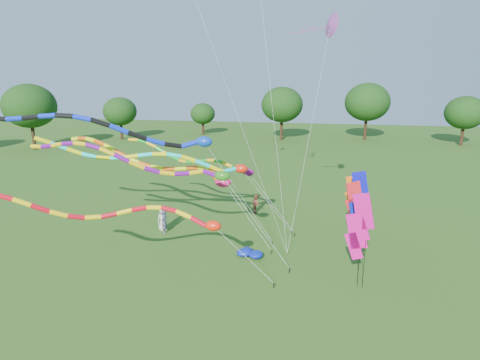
% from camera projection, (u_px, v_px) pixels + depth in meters
% --- Properties ---
extents(ground, '(160.00, 160.00, 0.00)m').
position_uv_depth(ground, '(231.00, 286.00, 20.41)').
color(ground, '#274F15').
rests_on(ground, ground).
extents(tree_ring, '(119.76, 113.67, 9.69)m').
position_uv_depth(tree_ring, '(233.00, 176.00, 19.84)').
color(tree_ring, '#382314').
rests_on(tree_ring, ground).
extents(tube_kite_red, '(12.55, 3.95, 6.03)m').
position_uv_depth(tube_kite_red, '(131.00, 215.00, 18.92)').
color(tube_kite_red, black).
rests_on(tube_kite_red, ground).
extents(tube_kite_orange, '(14.95, 3.86, 6.90)m').
position_uv_depth(tube_kite_orange, '(163.00, 164.00, 26.28)').
color(tube_kite_orange, black).
rests_on(tube_kite_orange, ground).
extents(tube_kite_purple, '(14.52, 1.38, 7.60)m').
position_uv_depth(tube_kite_purple, '(146.00, 163.00, 21.49)').
color(tube_kite_purple, black).
rests_on(tube_kite_purple, ground).
extents(tube_kite_blue, '(17.38, 4.35, 9.30)m').
position_uv_depth(tube_kite_blue, '(110.00, 130.00, 22.91)').
color(tube_kite_blue, black).
rests_on(tube_kite_blue, ground).
extents(tube_kite_cyan, '(14.69, 4.94, 7.50)m').
position_uv_depth(tube_kite_cyan, '(166.00, 160.00, 24.68)').
color(tube_kite_cyan, black).
rests_on(tube_kite_cyan, ground).
extents(tube_kite_green, '(12.21, 2.04, 6.59)m').
position_uv_depth(tube_kite_green, '(203.00, 161.00, 27.90)').
color(tube_kite_green, black).
rests_on(tube_kite_green, ground).
extents(delta_kite_high_c, '(3.16, 4.28, 14.12)m').
position_uv_depth(delta_kite_high_c, '(330.00, 25.00, 23.30)').
color(delta_kite_high_c, black).
rests_on(delta_kite_high_c, ground).
extents(banner_pole_red, '(1.14, 0.40, 4.66)m').
position_uv_depth(banner_pole_red, '(354.00, 202.00, 23.06)').
color(banner_pole_red, black).
rests_on(banner_pole_red, ground).
extents(banner_pole_violet, '(1.14, 0.39, 3.74)m').
position_uv_depth(banner_pole_violet, '(358.00, 206.00, 25.35)').
color(banner_pole_violet, black).
rests_on(banner_pole_violet, ground).
extents(banner_pole_magenta_a, '(1.16, 0.18, 3.96)m').
position_uv_depth(banner_pole_magenta_a, '(356.00, 237.00, 19.80)').
color(banner_pole_magenta_a, black).
rests_on(banner_pole_magenta_a, ground).
extents(banner_pole_blue_a, '(1.15, 0.33, 4.04)m').
position_uv_depth(banner_pole_blue_a, '(357.00, 222.00, 21.57)').
color(banner_pole_blue_a, black).
rests_on(banner_pole_blue_a, ground).
extents(banner_pole_magenta_b, '(1.15, 0.36, 5.00)m').
position_uv_depth(banner_pole_magenta_b, '(363.00, 217.00, 19.48)').
color(banner_pole_magenta_b, black).
rests_on(banner_pole_magenta_b, ground).
extents(banner_pole_blue_b, '(1.16, 0.18, 5.06)m').
position_uv_depth(banner_pole_blue_b, '(360.00, 191.00, 23.76)').
color(banner_pole_blue_b, black).
rests_on(banner_pole_blue_b, ground).
extents(banner_pole_orange, '(1.15, 0.36, 4.48)m').
position_uv_depth(banner_pole_orange, '(354.00, 194.00, 25.18)').
color(banner_pole_orange, black).
rests_on(banner_pole_orange, ground).
extents(blue_nylon_heap, '(1.51, 1.36, 0.51)m').
position_uv_depth(blue_nylon_heap, '(249.00, 257.00, 23.23)').
color(blue_nylon_heap, '#0C209D').
rests_on(blue_nylon_heap, ground).
extents(person_a, '(0.91, 0.95, 1.63)m').
position_uv_depth(person_a, '(163.00, 219.00, 27.89)').
color(person_a, beige).
rests_on(person_a, ground).
extents(person_b, '(0.65, 0.73, 1.68)m').
position_uv_depth(person_b, '(164.00, 221.00, 27.35)').
color(person_b, '#43475E').
rests_on(person_b, ground).
extents(person_c, '(0.71, 0.84, 1.55)m').
position_uv_depth(person_c, '(256.00, 204.00, 31.40)').
color(person_c, brown).
rests_on(person_c, ground).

